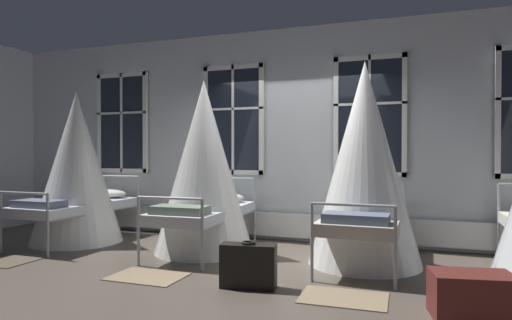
# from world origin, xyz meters

# --- Properties ---
(ground) EXTENTS (19.40, 19.40, 0.00)m
(ground) POSITION_xyz_m (0.00, 0.00, 0.00)
(ground) COLOR brown
(back_wall_with_windows) EXTENTS (10.70, 0.10, 3.30)m
(back_wall_with_windows) POSITION_xyz_m (0.00, 1.34, 1.65)
(back_wall_with_windows) COLOR silver
(back_wall_with_windows) RESTS_ON ground
(window_bank) EXTENTS (7.44, 0.10, 2.71)m
(window_bank) POSITION_xyz_m (0.00, 1.22, 1.05)
(window_bank) COLOR black
(window_bank) RESTS_ON ground
(cot_first) EXTENTS (1.36, 1.99, 2.30)m
(cot_first) POSITION_xyz_m (-3.19, 0.09, 1.11)
(cot_first) COLOR #9EA3A8
(cot_first) RESTS_ON ground
(cot_second) EXTENTS (1.36, 1.99, 2.37)m
(cot_second) POSITION_xyz_m (-1.05, 0.15, 1.14)
(cot_second) COLOR #9EA3A8
(cot_second) RESTS_ON ground
(cot_third) EXTENTS (1.36, 1.98, 2.48)m
(cot_third) POSITION_xyz_m (1.11, 0.17, 1.20)
(cot_third) COLOR #9EA3A8
(cot_third) RESTS_ON ground
(rug_first) EXTENTS (0.81, 0.57, 0.01)m
(rug_first) POSITION_xyz_m (-3.20, -1.22, 0.01)
(rug_first) COLOR brown
(rug_first) RESTS_ON ground
(rug_second) EXTENTS (0.80, 0.56, 0.01)m
(rug_second) POSITION_xyz_m (-1.07, -1.22, 0.01)
(rug_second) COLOR #8E7A5B
(rug_second) RESTS_ON ground
(rug_third) EXTENTS (0.81, 0.58, 0.01)m
(rug_third) POSITION_xyz_m (1.07, -1.22, 0.01)
(rug_third) COLOR #8E7A5B
(rug_third) RESTS_ON ground
(suitcase_dark) EXTENTS (0.58, 0.29, 0.47)m
(suitcase_dark) POSITION_xyz_m (0.11, -1.20, 0.22)
(suitcase_dark) COLOR black
(suitcase_dark) RESTS_ON ground
(travel_trunk) EXTENTS (0.70, 0.51, 0.38)m
(travel_trunk) POSITION_xyz_m (2.14, -1.38, 0.19)
(travel_trunk) COLOR #5B231E
(travel_trunk) RESTS_ON ground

